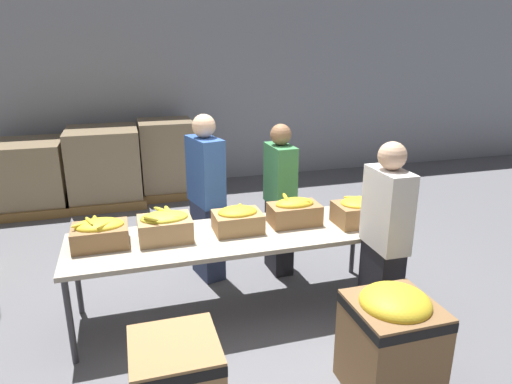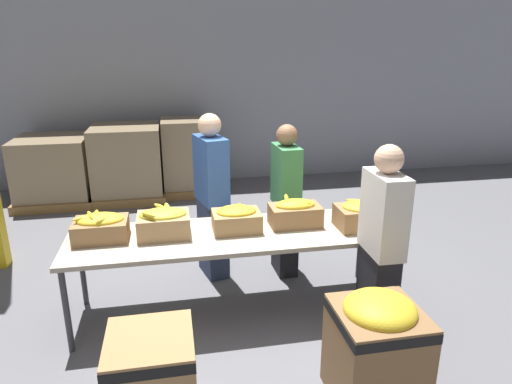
{
  "view_description": "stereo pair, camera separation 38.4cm",
  "coord_description": "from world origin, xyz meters",
  "px_view_note": "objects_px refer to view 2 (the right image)",
  "views": [
    {
      "loc": [
        -0.87,
        -3.62,
        2.37
      ],
      "look_at": [
        0.23,
        0.12,
        1.1
      ],
      "focal_mm": 32.0,
      "sensor_mm": 36.0,
      "label": 1
    },
    {
      "loc": [
        -0.5,
        -3.71,
        2.37
      ],
      "look_at": [
        0.23,
        0.12,
        1.1
      ],
      "focal_mm": 32.0,
      "sensor_mm": 36.0,
      "label": 2
    }
  ],
  "objects_px": {
    "volunteer_0": "(286,202)",
    "volunteer_2": "(212,198)",
    "donation_bin_1": "(376,347)",
    "banana_box_0": "(101,227)",
    "banana_box_4": "(362,214)",
    "pallet_stack_1": "(128,163)",
    "pallet_stack_2": "(189,157)",
    "banana_box_1": "(163,222)",
    "sorting_table": "(233,238)",
    "donation_bin_0": "(153,382)",
    "banana_box_2": "(236,218)",
    "volunteer_1": "(381,248)",
    "banana_box_3": "(295,213)",
    "pallet_stack_0": "(55,171)"
  },
  "relations": [
    {
      "from": "sorting_table",
      "to": "volunteer_2",
      "type": "xyz_separation_m",
      "value": [
        -0.11,
        0.75,
        0.13
      ]
    },
    {
      "from": "banana_box_0",
      "to": "volunteer_0",
      "type": "bearing_deg",
      "value": 18.16
    },
    {
      "from": "banana_box_2",
      "to": "volunteer_1",
      "type": "relative_size",
      "value": 0.25
    },
    {
      "from": "sorting_table",
      "to": "pallet_stack_1",
      "type": "xyz_separation_m",
      "value": [
        -1.19,
        3.59,
        -0.16
      ]
    },
    {
      "from": "sorting_table",
      "to": "donation_bin_0",
      "type": "distance_m",
      "value": 1.53
    },
    {
      "from": "banana_box_1",
      "to": "donation_bin_0",
      "type": "relative_size",
      "value": 0.63
    },
    {
      "from": "banana_box_1",
      "to": "banana_box_4",
      "type": "height_order",
      "value": "banana_box_1"
    },
    {
      "from": "pallet_stack_0",
      "to": "volunteer_1",
      "type": "bearing_deg",
      "value": -51.23
    },
    {
      "from": "volunteer_0",
      "to": "pallet_stack_2",
      "type": "distance_m",
      "value": 3.17
    },
    {
      "from": "pallet_stack_1",
      "to": "pallet_stack_2",
      "type": "bearing_deg",
      "value": 6.34
    },
    {
      "from": "banana_box_0",
      "to": "banana_box_3",
      "type": "xyz_separation_m",
      "value": [
        1.72,
        0.0,
        0.01
      ]
    },
    {
      "from": "sorting_table",
      "to": "pallet_stack_0",
      "type": "relative_size",
      "value": 2.52
    },
    {
      "from": "volunteer_0",
      "to": "pallet_stack_2",
      "type": "height_order",
      "value": "volunteer_0"
    },
    {
      "from": "donation_bin_0",
      "to": "pallet_stack_2",
      "type": "bearing_deg",
      "value": 84.58
    },
    {
      "from": "donation_bin_1",
      "to": "banana_box_0",
      "type": "bearing_deg",
      "value": 144.04
    },
    {
      "from": "banana_box_4",
      "to": "pallet_stack_1",
      "type": "bearing_deg",
      "value": 122.58
    },
    {
      "from": "banana_box_2",
      "to": "pallet_stack_2",
      "type": "distance_m",
      "value": 3.67
    },
    {
      "from": "pallet_stack_1",
      "to": "banana_box_4",
      "type": "bearing_deg",
      "value": -57.42
    },
    {
      "from": "volunteer_2",
      "to": "donation_bin_1",
      "type": "xyz_separation_m",
      "value": [
        0.9,
        -2.07,
        -0.43
      ]
    },
    {
      "from": "volunteer_0",
      "to": "volunteer_2",
      "type": "distance_m",
      "value": 0.77
    },
    {
      "from": "banana_box_4",
      "to": "donation_bin_0",
      "type": "bearing_deg",
      "value": -146.72
    },
    {
      "from": "banana_box_1",
      "to": "pallet_stack_0",
      "type": "height_order",
      "value": "banana_box_1"
    },
    {
      "from": "sorting_table",
      "to": "pallet_stack_0",
      "type": "height_order",
      "value": "pallet_stack_0"
    },
    {
      "from": "sorting_table",
      "to": "donation_bin_0",
      "type": "height_order",
      "value": "sorting_table"
    },
    {
      "from": "banana_box_2",
      "to": "pallet_stack_1",
      "type": "relative_size",
      "value": 0.37
    },
    {
      "from": "banana_box_0",
      "to": "banana_box_2",
      "type": "height_order",
      "value": "banana_box_0"
    },
    {
      "from": "banana_box_3",
      "to": "banana_box_4",
      "type": "xyz_separation_m",
      "value": [
        0.58,
        -0.17,
        0.0
      ]
    },
    {
      "from": "banana_box_2",
      "to": "banana_box_4",
      "type": "bearing_deg",
      "value": -7.32
    },
    {
      "from": "banana_box_0",
      "to": "volunteer_2",
      "type": "xyz_separation_m",
      "value": [
        1.02,
        0.68,
        -0.03
      ]
    },
    {
      "from": "sorting_table",
      "to": "banana_box_4",
      "type": "bearing_deg",
      "value": -4.59
    },
    {
      "from": "banana_box_0",
      "to": "banana_box_1",
      "type": "xyz_separation_m",
      "value": [
        0.53,
        -0.02,
        0.01
      ]
    },
    {
      "from": "pallet_stack_1",
      "to": "banana_box_2",
      "type": "bearing_deg",
      "value": -70.87
    },
    {
      "from": "banana_box_4",
      "to": "pallet_stack_2",
      "type": "xyz_separation_m",
      "value": [
        -1.39,
        3.79,
        -0.3
      ]
    },
    {
      "from": "sorting_table",
      "to": "banana_box_1",
      "type": "xyz_separation_m",
      "value": [
        -0.6,
        0.05,
        0.17
      ]
    },
    {
      "from": "pallet_stack_2",
      "to": "banana_box_0",
      "type": "bearing_deg",
      "value": -104.05
    },
    {
      "from": "banana_box_1",
      "to": "volunteer_2",
      "type": "xyz_separation_m",
      "value": [
        0.49,
        0.7,
        -0.04
      ]
    },
    {
      "from": "volunteer_2",
      "to": "banana_box_0",
      "type": "bearing_deg",
      "value": -70.39
    },
    {
      "from": "volunteer_1",
      "to": "donation_bin_1",
      "type": "bearing_deg",
      "value": 155.8
    },
    {
      "from": "banana_box_0",
      "to": "donation_bin_1",
      "type": "bearing_deg",
      "value": -35.96
    },
    {
      "from": "sorting_table",
      "to": "donation_bin_0",
      "type": "bearing_deg",
      "value": -117.89
    },
    {
      "from": "banana_box_2",
      "to": "volunteer_2",
      "type": "bearing_deg",
      "value": 102.31
    },
    {
      "from": "sorting_table",
      "to": "volunteer_0",
      "type": "bearing_deg",
      "value": 45.26
    },
    {
      "from": "banana_box_3",
      "to": "volunteer_1",
      "type": "distance_m",
      "value": 0.88
    },
    {
      "from": "sorting_table",
      "to": "banana_box_0",
      "type": "distance_m",
      "value": 1.14
    },
    {
      "from": "sorting_table",
      "to": "volunteer_1",
      "type": "xyz_separation_m",
      "value": [
        1.1,
        -0.64,
        0.1
      ]
    },
    {
      "from": "sorting_table",
      "to": "banana_box_2",
      "type": "distance_m",
      "value": 0.17
    },
    {
      "from": "pallet_stack_2",
      "to": "banana_box_3",
      "type": "bearing_deg",
      "value": -77.43
    },
    {
      "from": "volunteer_0",
      "to": "donation_bin_0",
      "type": "distance_m",
      "value": 2.42
    },
    {
      "from": "volunteer_0",
      "to": "volunteer_1",
      "type": "bearing_deg",
      "value": 16.91
    },
    {
      "from": "sorting_table",
      "to": "volunteer_1",
      "type": "bearing_deg",
      "value": -30.25
    }
  ]
}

